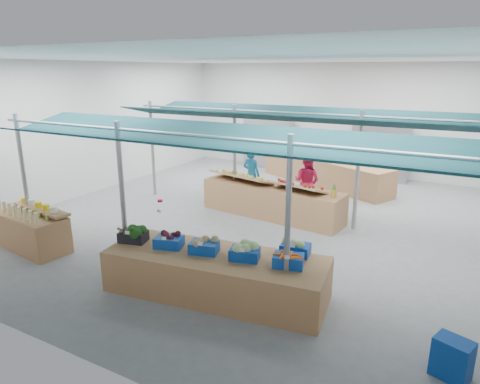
{
  "coord_description": "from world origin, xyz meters",
  "views": [
    {
      "loc": [
        4.89,
        -9.95,
        3.92
      ],
      "look_at": [
        0.32,
        -1.6,
        1.2
      ],
      "focal_mm": 32.0,
      "sensor_mm": 36.0,
      "label": 1
    }
  ],
  "objects_px": {
    "bottle_shelf": "(34,230)",
    "vendor_right": "(307,182)",
    "crate_stack": "(452,359)",
    "fruit_counter": "(272,201)",
    "veg_counter": "(216,274)",
    "vendor_left": "(251,175)"
  },
  "relations": [
    {
      "from": "bottle_shelf",
      "to": "vendor_left",
      "type": "bearing_deg",
      "value": 73.25
    },
    {
      "from": "fruit_counter",
      "to": "vendor_right",
      "type": "xyz_separation_m",
      "value": [
        0.6,
        1.1,
        0.38
      ]
    },
    {
      "from": "fruit_counter",
      "to": "crate_stack",
      "type": "height_order",
      "value": "fruit_counter"
    },
    {
      "from": "fruit_counter",
      "to": "veg_counter",
      "type": "bearing_deg",
      "value": -71.57
    },
    {
      "from": "bottle_shelf",
      "to": "vendor_right",
      "type": "distance_m",
      "value": 7.22
    },
    {
      "from": "crate_stack",
      "to": "fruit_counter",
      "type": "bearing_deg",
      "value": 135.03
    },
    {
      "from": "veg_counter",
      "to": "vendor_right",
      "type": "xyz_separation_m",
      "value": [
        -0.32,
        5.51,
        0.43
      ]
    },
    {
      "from": "bottle_shelf",
      "to": "vendor_left",
      "type": "xyz_separation_m",
      "value": [
        2.57,
        5.73,
        0.37
      ]
    },
    {
      "from": "veg_counter",
      "to": "vendor_right",
      "type": "height_order",
      "value": "vendor_right"
    },
    {
      "from": "crate_stack",
      "to": "vendor_left",
      "type": "distance_m",
      "value": 8.42
    },
    {
      "from": "crate_stack",
      "to": "vendor_right",
      "type": "xyz_separation_m",
      "value": [
        -4.19,
        5.89,
        0.53
      ]
    },
    {
      "from": "veg_counter",
      "to": "fruit_counter",
      "type": "bearing_deg",
      "value": 93.86
    },
    {
      "from": "bottle_shelf",
      "to": "fruit_counter",
      "type": "relative_size",
      "value": 0.47
    },
    {
      "from": "bottle_shelf",
      "to": "veg_counter",
      "type": "distance_m",
      "value": 4.7
    },
    {
      "from": "bottle_shelf",
      "to": "vendor_right",
      "type": "xyz_separation_m",
      "value": [
        4.37,
        5.73,
        0.37
      ]
    },
    {
      "from": "crate_stack",
      "to": "veg_counter",
      "type": "bearing_deg",
      "value": 174.42
    },
    {
      "from": "veg_counter",
      "to": "vendor_right",
      "type": "relative_size",
      "value": 2.44
    },
    {
      "from": "crate_stack",
      "to": "vendor_left",
      "type": "relative_size",
      "value": 0.34
    },
    {
      "from": "veg_counter",
      "to": "fruit_counter",
      "type": "height_order",
      "value": "fruit_counter"
    },
    {
      "from": "veg_counter",
      "to": "fruit_counter",
      "type": "relative_size",
      "value": 0.98
    },
    {
      "from": "veg_counter",
      "to": "crate_stack",
      "type": "xyz_separation_m",
      "value": [
        3.87,
        -0.38,
        -0.11
      ]
    },
    {
      "from": "vendor_left",
      "to": "vendor_right",
      "type": "distance_m",
      "value": 1.8
    }
  ]
}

